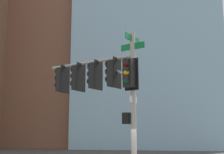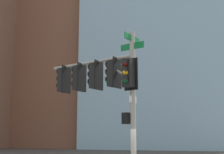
# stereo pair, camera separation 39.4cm
# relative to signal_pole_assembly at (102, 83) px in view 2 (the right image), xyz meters

# --- Properties ---
(signal_pole_assembly) EXTENTS (4.15, 2.09, 6.06)m
(signal_pole_assembly) POSITION_rel_signal_pole_assembly_xyz_m (0.00, 0.00, 0.00)
(signal_pole_assembly) COLOR #9E998C
(signal_pole_assembly) RESTS_ON ground_plane
(building_brick_nearside) EXTENTS (25.79, 17.59, 51.87)m
(building_brick_nearside) POSITION_rel_signal_pole_assembly_xyz_m (11.09, -41.11, 21.67)
(building_brick_nearside) COLOR brown
(building_brick_nearside) RESTS_ON ground_plane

